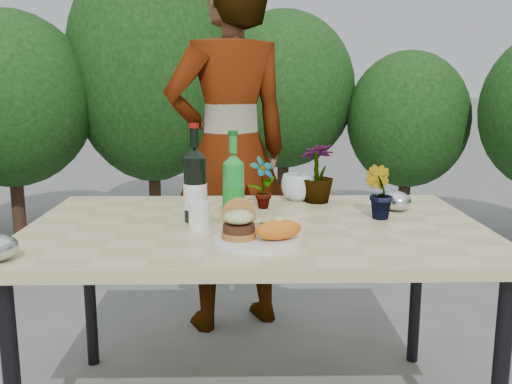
{
  "coord_description": "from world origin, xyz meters",
  "views": [
    {
      "loc": [
        -0.04,
        -1.96,
        1.25
      ],
      "look_at": [
        0.0,
        -0.08,
        0.88
      ],
      "focal_mm": 40.0,
      "sensor_mm": 36.0,
      "label": 1
    }
  ],
  "objects_px": {
    "patio_table": "(256,239)",
    "person": "(230,152)",
    "wine_bottle": "(195,186)",
    "dinner_plate": "(256,240)"
  },
  "relations": [
    {
      "from": "wine_bottle",
      "to": "patio_table",
      "type": "bearing_deg",
      "value": 3.11
    },
    {
      "from": "wine_bottle",
      "to": "person",
      "type": "height_order",
      "value": "person"
    },
    {
      "from": "dinner_plate",
      "to": "person",
      "type": "relative_size",
      "value": 0.16
    },
    {
      "from": "patio_table",
      "to": "wine_bottle",
      "type": "xyz_separation_m",
      "value": [
        -0.21,
        0.04,
        0.19
      ]
    },
    {
      "from": "patio_table",
      "to": "person",
      "type": "height_order",
      "value": "person"
    },
    {
      "from": "dinner_plate",
      "to": "person",
      "type": "xyz_separation_m",
      "value": [
        -0.11,
        1.09,
        0.14
      ]
    },
    {
      "from": "person",
      "to": "dinner_plate",
      "type": "bearing_deg",
      "value": 72.14
    },
    {
      "from": "patio_table",
      "to": "wine_bottle",
      "type": "height_order",
      "value": "wine_bottle"
    },
    {
      "from": "dinner_plate",
      "to": "wine_bottle",
      "type": "distance_m",
      "value": 0.37
    },
    {
      "from": "dinner_plate",
      "to": "person",
      "type": "height_order",
      "value": "person"
    }
  ]
}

